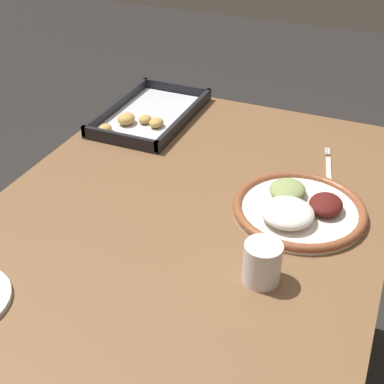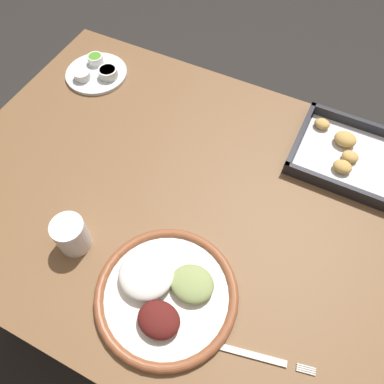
# 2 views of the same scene
# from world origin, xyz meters

# --- Properties ---
(dining_table) EXTENTS (1.16, 0.85, 0.76)m
(dining_table) POSITION_xyz_m (0.00, 0.00, 0.64)
(dining_table) COLOR brown
(dining_table) RESTS_ON ground_plane
(dinner_plate) EXTENTS (0.29, 0.29, 0.05)m
(dinner_plate) POSITION_xyz_m (0.08, -0.23, 0.77)
(dinner_plate) COLOR white
(dinner_plate) RESTS_ON dining_table
(fork) EXTENTS (0.22, 0.06, 0.00)m
(fork) POSITION_xyz_m (0.27, -0.26, 0.76)
(fork) COLOR silver
(fork) RESTS_ON dining_table
(baking_tray) EXTENTS (0.38, 0.23, 0.04)m
(baking_tray) POSITION_xyz_m (0.36, 0.28, 0.77)
(baking_tray) COLOR black
(baking_tray) RESTS_ON dining_table
(drinking_cup) EXTENTS (0.07, 0.07, 0.08)m
(drinking_cup) POSITION_xyz_m (-0.15, -0.21, 0.80)
(drinking_cup) COLOR white
(drinking_cup) RESTS_ON dining_table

